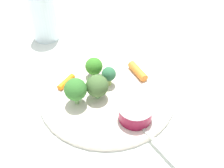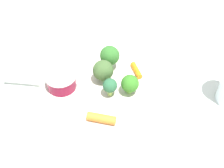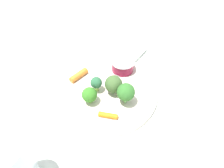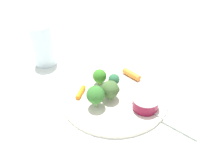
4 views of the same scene
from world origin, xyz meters
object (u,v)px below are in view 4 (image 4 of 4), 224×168
carrot_stick_1 (81,92)px  broccoli_floret_2 (114,80)px  plate (115,95)px  broccoli_floret_1 (100,76)px  fork (160,116)px  broccoli_floret_0 (109,89)px  broccoli_floret_3 (96,95)px  carrot_stick_0 (132,74)px  sauce_cup (146,103)px  drinking_glass (43,45)px

carrot_stick_1 → broccoli_floret_2: bearing=135.8°
plate → broccoli_floret_1: 0.06m
fork → plate: bearing=-100.1°
broccoli_floret_0 → broccoli_floret_3: (0.04, -0.01, 0.01)m
broccoli_floret_0 → broccoli_floret_1: bearing=-127.4°
broccoli_floret_3 → carrot_stick_0: broccoli_floret_3 is taller
broccoli_floret_0 → carrot_stick_0: (-0.11, 0.01, -0.02)m
broccoli_floret_3 → fork: 0.16m
sauce_cup → broccoli_floret_2: broccoli_floret_2 is taller
broccoli_floret_0 → drinking_glass: 0.28m
carrot_stick_1 → fork: 0.21m
broccoli_floret_0 → broccoli_floret_3: bearing=-17.4°
broccoli_floret_2 → drinking_glass: 0.26m
broccoli_floret_0 → drinking_glass: bearing=-102.8°
broccoli_floret_0 → fork: bearing=91.1°
broccoli_floret_1 → drinking_glass: size_ratio=0.36×
broccoli_floret_3 → drinking_glass: size_ratio=0.46×
carrot_stick_0 → drinking_glass: (0.05, -0.28, 0.04)m
broccoli_floret_2 → fork: size_ratio=0.25×
broccoli_floret_0 → fork: size_ratio=0.31×
carrot_stick_1 → drinking_glass: 0.22m
broccoli_floret_2 → drinking_glass: (-0.02, -0.26, 0.03)m
sauce_cup → broccoli_floret_1: 0.15m
plate → broccoli_floret_1: broccoli_floret_1 is taller
broccoli_floret_0 → carrot_stick_1: (0.02, -0.07, -0.02)m
broccoli_floret_1 → fork: (0.04, 0.19, -0.03)m
carrot_stick_0 → plate: bearing=-5.1°
sauce_cup → broccoli_floret_0: 0.10m
plate → fork: (0.02, 0.13, 0.01)m
plate → sauce_cup: 0.09m
plate → carrot_stick_0: carrot_stick_0 is taller
sauce_cup → broccoli_floret_2: size_ratio=1.50×
broccoli_floret_0 → drinking_glass: size_ratio=0.42×
broccoli_floret_1 → fork: 0.19m
carrot_stick_0 → carrot_stick_1: carrot_stick_0 is taller
fork → drinking_glass: (-0.06, -0.41, 0.05)m
carrot_stick_0 → drinking_glass: size_ratio=0.44×
broccoli_floret_1 → carrot_stick_0: (-0.07, 0.06, -0.02)m
plate → broccoli_floret_0: size_ratio=5.25×
broccoli_floret_3 → carrot_stick_1: broccoli_floret_3 is taller
broccoli_floret_0 → broccoli_floret_1: (-0.04, -0.05, -0.00)m
fork → broccoli_floret_2: bearing=-105.6°
broccoli_floret_1 → fork: broccoli_floret_1 is taller
broccoli_floret_3 → carrot_stick_1: 0.07m
broccoli_floret_0 → plate: bearing=172.1°
sauce_cup → carrot_stick_1: (0.04, -0.17, -0.01)m
broccoli_floret_0 → broccoli_floret_3: 0.04m
broccoli_floret_2 → carrot_stick_1: bearing=-44.2°
broccoli_floret_0 → fork: (-0.00, 0.14, -0.03)m
carrot_stick_0 → broccoli_floret_3: bearing=-9.0°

